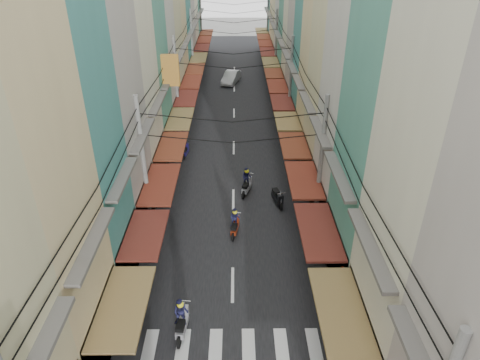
{
  "coord_description": "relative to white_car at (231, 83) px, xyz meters",
  "views": [
    {
      "loc": [
        0.22,
        -18.01,
        15.14
      ],
      "look_at": [
        0.43,
        4.79,
        2.18
      ],
      "focal_mm": 32.0,
      "sensor_mm": 36.0,
      "label": 1
    }
  ],
  "objects": [
    {
      "name": "moving_scooters",
      "position": [
        0.08,
        -29.24,
        0.56
      ],
      "size": [
        6.99,
        19.32,
        1.94
      ],
      "color": "black",
      "rests_on": "ground"
    },
    {
      "name": "parked_scooters",
      "position": [
        4.47,
        -35.38,
        0.47
      ],
      "size": [
        13.1,
        15.4,
        1.01
      ],
      "color": "black",
      "rests_on": "ground"
    },
    {
      "name": "bicycle",
      "position": [
        5.86,
        -30.05,
        0.0
      ],
      "size": [
        1.55,
        0.7,
        1.03
      ],
      "primitive_type": "imported",
      "rotation": [
        0.0,
        0.0,
        1.47
      ],
      "color": "black",
      "rests_on": "ground"
    },
    {
      "name": "traffic_sign",
      "position": [
        5.15,
        -36.16,
        2.08
      ],
      "size": [
        0.1,
        0.63,
        2.87
      ],
      "color": "slate",
      "rests_on": "ground"
    },
    {
      "name": "pedestrians",
      "position": [
        -3.78,
        -29.61,
        1.05
      ],
      "size": [
        13.12,
        26.76,
        2.24
      ],
      "color": "black",
      "rests_on": "ground"
    },
    {
      "name": "white_car",
      "position": [
        0.0,
        0.0,
        0.0
      ],
      "size": [
        5.22,
        3.05,
        1.73
      ],
      "primitive_type": "imported",
      "rotation": [
        0.0,
        0.0,
        -0.24
      ],
      "color": "silver",
      "rests_on": "ground"
    },
    {
      "name": "building_row_right",
      "position": [
        8.28,
        -15.64,
        9.41
      ],
      "size": [
        7.8,
        68.98,
        22.59
      ],
      "color": "teal",
      "rests_on": "ground"
    },
    {
      "name": "sidewalk_right",
      "position": [
        6.86,
        -12.08,
        0.03
      ],
      "size": [
        3.0,
        80.0,
        0.06
      ],
      "primitive_type": "cube",
      "color": "gray",
      "rests_on": "ground"
    },
    {
      "name": "ground",
      "position": [
        0.36,
        -32.08,
        0.0
      ],
      "size": [
        160.0,
        160.0,
        0.0
      ],
      "primitive_type": "plane",
      "color": "slate",
      "rests_on": "ground"
    },
    {
      "name": "sidewalk_left",
      "position": [
        -6.14,
        -12.08,
        0.03
      ],
      "size": [
        3.0,
        80.0,
        0.06
      ],
      "primitive_type": "cube",
      "color": "gray",
      "rests_on": "ground"
    },
    {
      "name": "crosswalk",
      "position": [
        0.36,
        -38.08,
        0.03
      ],
      "size": [
        7.55,
        2.4,
        0.01
      ],
      "color": "silver",
      "rests_on": "ground"
    },
    {
      "name": "building_row_left",
      "position": [
        -7.56,
        -15.52,
        9.78
      ],
      "size": [
        7.8,
        67.67,
        23.7
      ],
      "color": "#BAB5AA",
      "rests_on": "ground"
    },
    {
      "name": "utility_poles",
      "position": [
        0.36,
        -17.07,
        6.59
      ],
      "size": [
        10.2,
        66.13,
        8.2
      ],
      "color": "slate",
      "rests_on": "ground"
    },
    {
      "name": "road",
      "position": [
        0.36,
        -12.08,
        0.01
      ],
      "size": [
        10.0,
        80.0,
        0.02
      ],
      "primitive_type": "cube",
      "color": "black",
      "rests_on": "ground"
    }
  ]
}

